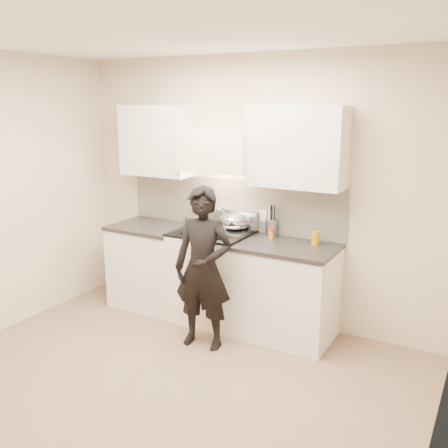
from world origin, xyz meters
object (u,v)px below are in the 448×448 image
object	(u,v)px
person	(203,268)
counter_right	(286,291)
stove	(212,275)
wok	(235,221)
utensil_crock	(271,226)

from	to	relation	value
person	counter_right	bearing A→B (deg)	34.33
stove	person	world-z (taller)	person
wok	person	distance (m)	0.76
stove	wok	distance (m)	0.62
wok	person	bearing A→B (deg)	-86.40
person	wok	bearing A→B (deg)	85.01
stove	counter_right	xyz separation A→B (m)	(0.83, 0.00, -0.01)
stove	wok	xyz separation A→B (m)	(0.19, 0.14, 0.57)
stove	utensil_crock	xyz separation A→B (m)	(0.55, 0.25, 0.54)
utensil_crock	counter_right	bearing A→B (deg)	-40.92
utensil_crock	person	size ratio (longest dim) A/B	0.21
stove	wok	size ratio (longest dim) A/B	2.41
stove	counter_right	bearing A→B (deg)	0.00
counter_right	stove	bearing A→B (deg)	-180.00
stove	person	size ratio (longest dim) A/B	0.63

